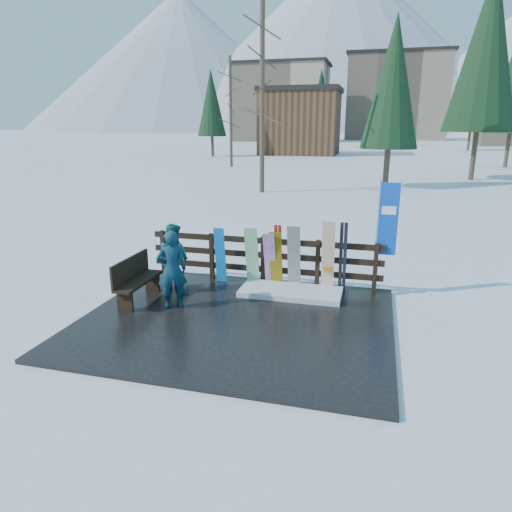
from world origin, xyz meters
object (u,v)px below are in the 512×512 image
(snowboard_4, at_px, (294,257))
(rental_flag, at_px, (385,223))
(snowboard_0, at_px, (220,255))
(person_front, at_px, (172,270))
(snowboard_1, at_px, (252,256))
(bench, at_px, (136,278))
(snowboard_3, at_px, (270,260))
(snowboard_2, at_px, (276,260))
(snowboard_5, at_px, (328,257))
(person_back, at_px, (174,258))

(snowboard_4, height_order, rental_flag, rental_flag)
(snowboard_0, height_order, person_front, person_front)
(snowboard_4, bearing_deg, snowboard_1, 180.00)
(snowboard_0, bearing_deg, bench, -130.66)
(snowboard_3, distance_m, person_front, 2.41)
(snowboard_2, bearing_deg, snowboard_5, -0.00)
(snowboard_0, relative_size, snowboard_4, 0.89)
(snowboard_0, relative_size, snowboard_1, 0.95)
(snowboard_5, xyz_separation_m, rental_flag, (1.19, 0.27, 0.77))
(snowboard_5, distance_m, person_back, 3.48)
(snowboard_2, distance_m, person_front, 2.51)
(snowboard_2, height_order, person_back, person_back)
(snowboard_2, xyz_separation_m, rental_flag, (2.38, 0.27, 0.93))
(snowboard_0, bearing_deg, person_back, -136.39)
(rental_flag, bearing_deg, snowboard_2, -173.54)
(rental_flag, bearing_deg, snowboard_3, -173.90)
(snowboard_2, bearing_deg, person_front, -135.76)
(snowboard_2, distance_m, snowboard_4, 0.43)
(snowboard_0, bearing_deg, person_front, -103.94)
(bench, height_order, snowboard_4, snowboard_4)
(snowboard_2, xyz_separation_m, person_back, (-2.20, -0.80, 0.11))
(snowboard_0, distance_m, person_front, 1.81)
(snowboard_3, bearing_deg, bench, -148.35)
(bench, bearing_deg, snowboard_5, 22.13)
(person_back, bearing_deg, snowboard_5, -146.37)
(snowboard_3, xyz_separation_m, person_back, (-2.06, -0.80, 0.12))
(snowboard_4, height_order, person_back, person_back)
(snowboard_0, bearing_deg, snowboard_2, 0.00)
(person_front, bearing_deg, snowboard_4, -170.20)
(snowboard_4, relative_size, person_front, 0.94)
(bench, height_order, person_front, person_front)
(bench, distance_m, snowboard_5, 4.26)
(snowboard_2, xyz_separation_m, snowboard_5, (1.19, -0.00, 0.16))
(snowboard_3, height_order, person_back, person_back)
(bench, xyz_separation_m, snowboard_4, (3.16, 1.60, 0.25))
(bench, distance_m, snowboard_4, 3.55)
(snowboard_3, xyz_separation_m, snowboard_4, (0.56, 0.00, 0.10))
(snowboard_0, height_order, snowboard_3, snowboard_0)
(snowboard_3, bearing_deg, snowboard_1, 180.00)
(snowboard_0, relative_size, person_back, 0.88)
(snowboard_4, xyz_separation_m, person_back, (-2.62, -0.80, 0.02))
(snowboard_1, height_order, snowboard_3, snowboard_1)
(snowboard_3, relative_size, person_front, 0.83)
(snowboard_1, distance_m, snowboard_3, 0.44)
(person_front, bearing_deg, snowboard_2, -164.21)
(snowboard_0, distance_m, person_back, 1.16)
(snowboard_0, bearing_deg, snowboard_4, 0.00)
(snowboard_2, bearing_deg, rental_flag, 6.46)
(snowboard_3, relative_size, rental_flag, 0.53)
(snowboard_0, height_order, person_back, person_back)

